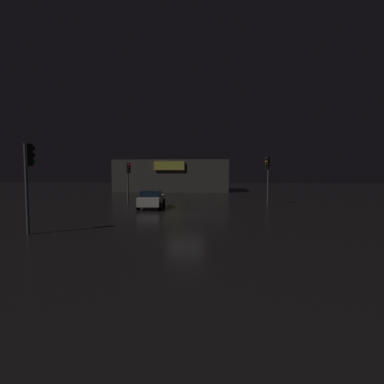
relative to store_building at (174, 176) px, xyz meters
name	(u,v)px	position (x,y,z in m)	size (l,w,h in m)	color
ground_plane	(185,215)	(4.29, -26.25, -2.36)	(120.00, 120.00, 0.00)	black
store_building	(174,176)	(0.00, 0.00, 0.00)	(16.84, 9.29, 4.72)	#4C4742
traffic_signal_main	(267,169)	(11.03, -19.26, 0.84)	(0.42, 0.42, 4.29)	#595B60
traffic_signal_opposite	(29,170)	(-2.42, -32.93, 0.68)	(0.42, 0.42, 4.23)	#595B60
traffic_signal_cross_left	(128,175)	(-1.61, -19.49, 0.25)	(0.41, 0.43, 3.73)	#595B60
car_near	(151,199)	(1.20, -22.65, -1.62)	(2.11, 4.36, 1.46)	silver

